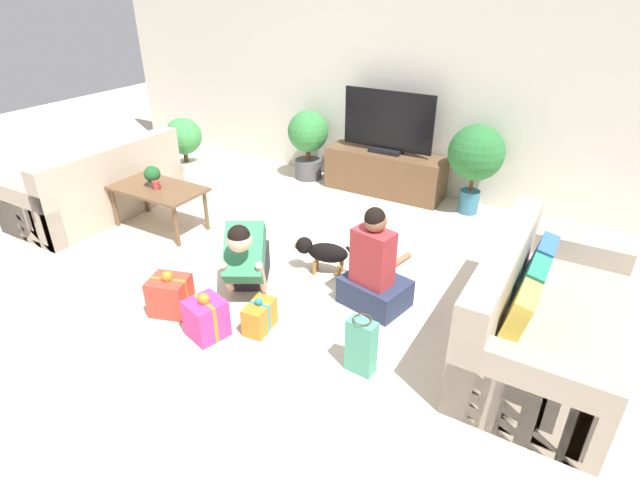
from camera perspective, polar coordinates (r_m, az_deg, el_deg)
ground_plane at (r=4.72m, az=-6.59°, el=-3.58°), size 16.00×16.00×0.00m
wall_back at (r=6.41m, az=7.47°, el=17.46°), size 8.40×0.06×2.60m
sofa_left at (r=6.27m, az=-23.94°, el=5.35°), size 0.92×1.81×0.84m
sofa_right at (r=3.91m, az=23.72°, el=-8.34°), size 0.92×1.81×0.84m
coffee_table at (r=5.59m, az=-18.11°, el=5.27°), size 1.03×0.56×0.48m
tv_console at (r=6.35m, az=7.39°, el=7.64°), size 1.49×0.45×0.53m
tv at (r=6.17m, az=7.74°, el=12.85°), size 1.14×0.20×0.74m
potted_plant_back_right at (r=5.85m, az=17.38°, el=9.19°), size 0.62×0.62×1.03m
potted_plant_back_left at (r=6.69m, az=-1.37°, el=11.53°), size 0.53×0.53×0.91m
potted_plant_corner_left at (r=6.84m, az=-15.26°, el=10.58°), size 0.47×0.47×0.85m
person_kneeling at (r=4.29m, az=-8.35°, el=-1.93°), size 0.65×0.81×0.77m
person_sitting at (r=4.09m, az=6.23°, el=-3.70°), size 0.59×0.55×0.91m
dog at (r=4.56m, az=0.22°, el=-1.34°), size 0.57×0.27×0.34m
gift_box_a at (r=3.93m, az=-12.88°, el=-8.67°), size 0.32×0.32×0.38m
gift_box_b at (r=4.26m, az=-16.74°, el=-6.02°), size 0.37×0.35×0.38m
gift_box_c at (r=3.94m, az=-6.91°, el=-8.66°), size 0.20×0.30×0.29m
gift_bag_a at (r=3.51m, az=4.72°, el=-11.98°), size 0.21×0.14×0.45m
mug at (r=5.51m, az=-18.21°, el=6.04°), size 0.12×0.08×0.09m
tabletop_plant at (r=5.55m, az=-18.61°, el=7.02°), size 0.17×0.17×0.22m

